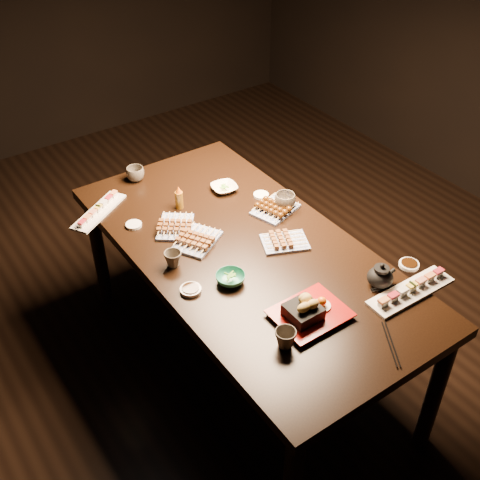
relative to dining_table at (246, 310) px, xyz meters
name	(u,v)px	position (x,y,z in m)	size (l,w,h in m)	color
ground	(253,307)	(0.27, 0.31, -0.38)	(5.00, 5.00, 0.00)	black
dining_table	(246,310)	(0.00, 0.00, 0.00)	(0.90, 1.80, 0.75)	black
sushi_platter_near	(411,288)	(0.38, -0.61, 0.40)	(0.40, 0.11, 0.05)	white
sushi_platter_far	(98,209)	(-0.42, 0.64, 0.40)	(0.34, 0.09, 0.04)	white
yakitori_plate_center	(197,237)	(-0.15, 0.17, 0.40)	(0.21, 0.16, 0.05)	#828EB6
yakitori_plate_right	(285,239)	(0.17, -0.06, 0.40)	(0.20, 0.15, 0.05)	#828EB6
yakitori_plate_left	(175,224)	(-0.18, 0.32, 0.40)	(0.21, 0.15, 0.05)	#828EB6
tsukune_plate	(275,206)	(0.29, 0.16, 0.40)	(0.21, 0.16, 0.05)	#828EB6
edamame_bowl_green	(230,278)	(-0.18, -0.14, 0.39)	(0.12, 0.12, 0.04)	#2D896F
edamame_bowl_cream	(224,188)	(0.18, 0.45, 0.39)	(0.13, 0.13, 0.03)	#F5E4C8
tempura_tray	(311,307)	(-0.04, -0.48, 0.43)	(0.28, 0.23, 0.10)	black
teacup_near_left	(285,339)	(-0.21, -0.55, 0.41)	(0.08, 0.08, 0.08)	#4E473C
teacup_mid_right	(285,201)	(0.34, 0.16, 0.41)	(0.10, 0.10, 0.08)	#4E473C
teacup_far_left	(173,259)	(-0.32, 0.09, 0.41)	(0.08, 0.08, 0.07)	#4E473C
teacup_far_right	(135,174)	(-0.14, 0.80, 0.41)	(0.09, 0.09, 0.07)	#4E473C
teapot	(381,275)	(0.31, -0.51, 0.43)	(0.13, 0.13, 0.11)	black
condiment_bottle	(179,197)	(-0.08, 0.45, 0.43)	(0.04, 0.04, 0.12)	brown
sauce_dish_west	(191,290)	(-0.35, -0.09, 0.38)	(0.09, 0.09, 0.02)	white
sauce_dish_east	(261,195)	(0.31, 0.30, 0.38)	(0.08, 0.08, 0.01)	white
sauce_dish_se	(409,265)	(0.51, -0.49, 0.38)	(0.09, 0.09, 0.02)	white
sauce_dish_nw	(134,225)	(-0.33, 0.44, 0.38)	(0.08, 0.08, 0.01)	white
chopsticks_near	(391,344)	(0.11, -0.77, 0.38)	(0.22, 0.02, 0.01)	black
chopsticks_se	(396,286)	(0.36, -0.56, 0.38)	(0.22, 0.02, 0.01)	black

